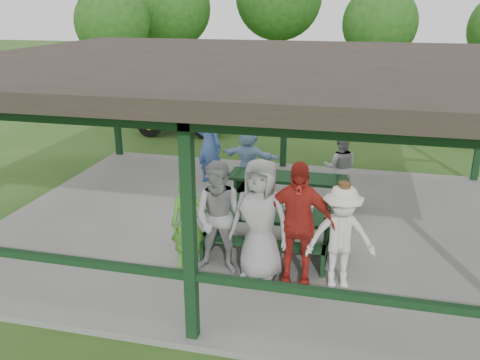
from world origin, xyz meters
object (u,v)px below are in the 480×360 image
(contestant_red, at_px, (297,223))
(pickup_truck, at_px, (423,112))
(contestant_white_fedora, at_px, (341,237))
(contestant_grey_mid, at_px, (260,220))
(spectator_blue, at_px, (209,145))
(farm_trailer, at_px, (183,112))
(picnic_table_near, at_px, (268,227))
(spectator_lblue, at_px, (248,159))
(contestant_grey_left, at_px, (221,219))
(spectator_grey, at_px, (340,167))
(picnic_table_far, at_px, (287,189))
(contestant_green, at_px, (188,224))

(contestant_red, height_order, pickup_truck, contestant_red)
(contestant_white_fedora, bearing_deg, contestant_grey_mid, 168.48)
(spectator_blue, bearing_deg, farm_trailer, -40.09)
(picnic_table_near, relative_size, spectator_blue, 1.26)
(spectator_lblue, bearing_deg, picnic_table_near, 121.45)
(contestant_grey_left, height_order, spectator_grey, contestant_grey_left)
(contestant_red, distance_m, spectator_lblue, 4.18)
(contestant_red, relative_size, spectator_lblue, 1.29)
(farm_trailer, bearing_deg, spectator_lblue, -62.40)
(contestant_grey_mid, xyz_separation_m, spectator_blue, (-2.08, 4.13, -0.04))
(contestant_grey_mid, distance_m, pickup_truck, 11.51)
(contestant_grey_mid, xyz_separation_m, farm_trailer, (-4.54, 9.18, -0.38))
(picnic_table_near, distance_m, farm_trailer, 9.46)
(spectator_grey, bearing_deg, picnic_table_near, 67.17)
(contestant_grey_mid, height_order, contestant_red, contestant_red)
(picnic_table_near, distance_m, picnic_table_far, 2.00)
(contestant_green, relative_size, spectator_blue, 0.81)
(contestant_grey_left, xyz_separation_m, contestant_grey_mid, (0.64, -0.01, 0.04))
(contestant_grey_mid, xyz_separation_m, contestant_red, (0.57, -0.02, 0.01))
(contestant_red, height_order, farm_trailer, contestant_red)
(spectator_lblue, bearing_deg, pickup_truck, -109.87)
(spectator_lblue, relative_size, farm_trailer, 0.38)
(contestant_red, bearing_deg, pickup_truck, 72.68)
(contestant_green, relative_size, contestant_grey_mid, 0.78)
(picnic_table_near, bearing_deg, contestant_white_fedora, -33.89)
(spectator_blue, bearing_deg, contestant_grey_mid, 140.64)
(picnic_table_near, distance_m, contestant_grey_mid, 1.01)
(contestant_grey_left, relative_size, spectator_lblue, 1.22)
(contestant_red, relative_size, spectator_blue, 1.05)
(contestant_green, bearing_deg, spectator_blue, 84.42)
(spectator_lblue, relative_size, pickup_truck, 0.29)
(contestant_red, xyz_separation_m, spectator_grey, (0.47, 3.71, -0.24))
(picnic_table_near, distance_m, contestant_white_fedora, 1.57)
(spectator_grey, distance_m, pickup_truck, 7.66)
(contestant_white_fedora, relative_size, spectator_blue, 0.90)
(picnic_table_near, height_order, contestant_grey_mid, contestant_grey_mid)
(spectator_blue, height_order, pickup_truck, spectator_blue)
(contestant_grey_mid, height_order, spectator_grey, contestant_grey_mid)
(contestant_green, distance_m, spectator_lblue, 3.77)
(spectator_lblue, bearing_deg, contestant_red, 125.17)
(spectator_lblue, height_order, spectator_blue, spectator_blue)
(picnic_table_far, distance_m, contestant_green, 3.07)
(picnic_table_far, xyz_separation_m, farm_trailer, (-4.54, 6.31, 0.14))
(picnic_table_near, height_order, contestant_green, contestant_green)
(picnic_table_near, relative_size, spectator_grey, 1.58)
(picnic_table_near, relative_size, contestant_white_fedora, 1.40)
(contestant_red, height_order, spectator_grey, contestant_red)
(contestant_red, distance_m, spectator_grey, 3.75)
(spectator_lblue, distance_m, spectator_blue, 1.09)
(picnic_table_far, bearing_deg, contestant_grey_left, -102.58)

